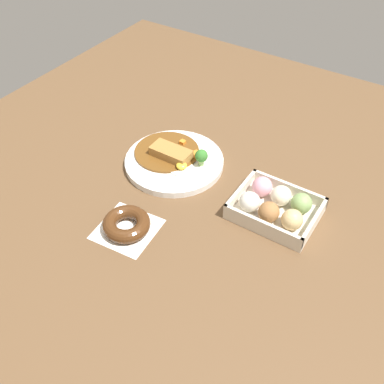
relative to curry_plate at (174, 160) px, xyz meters
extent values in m
plane|color=brown|center=(-0.14, 0.08, -0.01)|extent=(1.60, 1.60, 0.00)
cylinder|color=white|center=(0.00, 0.00, 0.00)|extent=(0.26, 0.26, 0.02)
cylinder|color=brown|center=(0.03, -0.01, 0.01)|extent=(0.18, 0.18, 0.01)
cube|color=#A87538|center=(0.01, 0.00, 0.02)|extent=(0.11, 0.05, 0.02)
cylinder|color=white|center=(-0.04, 0.03, 0.01)|extent=(0.06, 0.06, 0.00)
ellipsoid|color=yellow|center=(-0.04, 0.03, 0.02)|extent=(0.03, 0.03, 0.02)
cylinder|color=#8CB766|center=(-0.07, -0.02, 0.01)|extent=(0.01, 0.01, 0.02)
sphere|color=#387A2D|center=(-0.07, -0.02, 0.03)|extent=(0.03, 0.03, 0.03)
cube|color=orange|center=(-0.04, -0.04, 0.01)|extent=(0.02, 0.02, 0.02)
cube|color=orange|center=(0.01, -0.06, 0.01)|extent=(0.02, 0.02, 0.01)
cube|color=beige|center=(-0.31, 0.03, -0.01)|extent=(0.20, 0.16, 0.01)
cube|color=beige|center=(-0.40, 0.03, 0.01)|extent=(0.01, 0.16, 0.03)
cube|color=beige|center=(-0.21, 0.03, 0.01)|extent=(0.01, 0.16, 0.03)
cube|color=beige|center=(-0.31, -0.05, 0.01)|extent=(0.20, 0.01, 0.03)
cube|color=beige|center=(-0.31, 0.10, 0.01)|extent=(0.20, 0.01, 0.03)
sphere|color=#84A860|center=(-0.36, -0.01, 0.02)|extent=(0.05, 0.05, 0.05)
sphere|color=#EFE5C6|center=(-0.31, 0.00, 0.02)|extent=(0.05, 0.05, 0.05)
sphere|color=pink|center=(-0.25, -0.01, 0.02)|extent=(0.05, 0.05, 0.05)
sphere|color=#DBB77A|center=(-0.36, 0.05, 0.02)|extent=(0.05, 0.05, 0.05)
sphere|color=#9E6B3D|center=(-0.30, 0.06, 0.02)|extent=(0.05, 0.05, 0.05)
sphere|color=silver|center=(-0.25, 0.05, 0.02)|extent=(0.05, 0.05, 0.05)
cube|color=white|center=(-0.04, 0.25, -0.01)|extent=(0.14, 0.14, 0.00)
torus|color=#4C2B14|center=(-0.04, 0.25, 0.00)|extent=(0.11, 0.11, 0.03)
camera|label=1|loc=(-0.54, 0.74, 0.75)|focal=41.40mm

